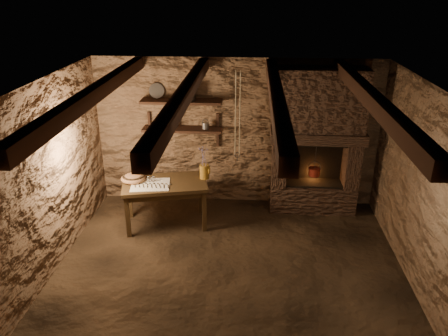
# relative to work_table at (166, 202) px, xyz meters

# --- Properties ---
(floor) EXTENTS (4.50, 4.50, 0.00)m
(floor) POSITION_rel_work_table_xyz_m (1.03, -1.13, -0.38)
(floor) COLOR black
(floor) RESTS_ON ground
(back_wall) EXTENTS (4.50, 0.04, 2.40)m
(back_wall) POSITION_rel_work_table_xyz_m (1.03, 0.87, 0.82)
(back_wall) COLOR brown
(back_wall) RESTS_ON floor
(front_wall) EXTENTS (4.50, 0.04, 2.40)m
(front_wall) POSITION_rel_work_table_xyz_m (1.03, -3.13, 0.82)
(front_wall) COLOR brown
(front_wall) RESTS_ON floor
(left_wall) EXTENTS (0.04, 4.00, 2.40)m
(left_wall) POSITION_rel_work_table_xyz_m (-1.22, -1.13, 0.82)
(left_wall) COLOR brown
(left_wall) RESTS_ON floor
(right_wall) EXTENTS (0.04, 4.00, 2.40)m
(right_wall) POSITION_rel_work_table_xyz_m (3.28, -1.13, 0.82)
(right_wall) COLOR brown
(right_wall) RESTS_ON floor
(ceiling) EXTENTS (4.50, 4.00, 0.04)m
(ceiling) POSITION_rel_work_table_xyz_m (1.03, -1.13, 2.02)
(ceiling) COLOR black
(ceiling) RESTS_ON back_wall
(beam_far_left) EXTENTS (0.14, 3.95, 0.16)m
(beam_far_left) POSITION_rel_work_table_xyz_m (-0.47, -1.13, 1.93)
(beam_far_left) COLOR black
(beam_far_left) RESTS_ON ceiling
(beam_mid_left) EXTENTS (0.14, 3.95, 0.16)m
(beam_mid_left) POSITION_rel_work_table_xyz_m (0.53, -1.13, 1.93)
(beam_mid_left) COLOR black
(beam_mid_left) RESTS_ON ceiling
(beam_mid_right) EXTENTS (0.14, 3.95, 0.16)m
(beam_mid_right) POSITION_rel_work_table_xyz_m (1.53, -1.13, 1.93)
(beam_mid_right) COLOR black
(beam_mid_right) RESTS_ON ceiling
(beam_far_right) EXTENTS (0.14, 3.95, 0.16)m
(beam_far_right) POSITION_rel_work_table_xyz_m (2.53, -1.13, 1.93)
(beam_far_right) COLOR black
(beam_far_right) RESTS_ON ceiling
(shelf_lower) EXTENTS (1.25, 0.30, 0.04)m
(shelf_lower) POSITION_rel_work_table_xyz_m (0.18, 0.71, 0.92)
(shelf_lower) COLOR black
(shelf_lower) RESTS_ON back_wall
(shelf_upper) EXTENTS (1.25, 0.30, 0.04)m
(shelf_upper) POSITION_rel_work_table_xyz_m (0.18, 0.71, 1.37)
(shelf_upper) COLOR black
(shelf_upper) RESTS_ON back_wall
(hearth) EXTENTS (1.43, 0.51, 2.30)m
(hearth) POSITION_rel_work_table_xyz_m (2.28, 0.64, 0.85)
(hearth) COLOR #322119
(hearth) RESTS_ON floor
(work_table) EXTENTS (1.36, 0.95, 0.71)m
(work_table) POSITION_rel_work_table_xyz_m (0.00, 0.00, 0.00)
(work_table) COLOR #2F2010
(work_table) RESTS_ON floor
(linen_cloth) EXTENTS (0.61, 0.52, 0.01)m
(linen_cloth) POSITION_rel_work_table_xyz_m (-0.19, -0.11, 0.33)
(linen_cloth) COLOR white
(linen_cloth) RESTS_ON work_table
(pewter_cutlery_row) EXTENTS (0.48, 0.24, 0.01)m
(pewter_cutlery_row) POSITION_rel_work_table_xyz_m (-0.19, -0.13, 0.34)
(pewter_cutlery_row) COLOR gray
(pewter_cutlery_row) RESTS_ON linen_cloth
(drinking_glasses) EXTENTS (0.18, 0.05, 0.07)m
(drinking_glasses) POSITION_rel_work_table_xyz_m (-0.17, -0.00, 0.37)
(drinking_glasses) COLOR white
(drinking_glasses) RESTS_ON linen_cloth
(stoneware_jug) EXTENTS (0.18, 0.18, 0.50)m
(stoneware_jug) POSITION_rel_work_table_xyz_m (0.58, 0.18, 0.54)
(stoneware_jug) COLOR #AC7921
(stoneware_jug) RESTS_ON work_table
(wooden_bowl) EXTENTS (0.41, 0.41, 0.13)m
(wooden_bowl) POSITION_rel_work_table_xyz_m (-0.47, 0.01, 0.37)
(wooden_bowl) COLOR brown
(wooden_bowl) RESTS_ON work_table
(iron_stockpot) EXTENTS (0.26, 0.26, 0.16)m
(iron_stockpot) POSITION_rel_work_table_xyz_m (0.30, 0.71, 1.47)
(iron_stockpot) COLOR #312E2B
(iron_stockpot) RESTS_ON shelf_upper
(tin_pan) EXTENTS (0.26, 0.17, 0.23)m
(tin_pan) POSITION_rel_work_table_xyz_m (-0.22, 0.81, 1.51)
(tin_pan) COLOR #9D9E99
(tin_pan) RESTS_ON shelf_upper
(small_kettle) EXTENTS (0.16, 0.13, 0.15)m
(small_kettle) POSITION_rel_work_table_xyz_m (0.55, 0.71, 0.99)
(small_kettle) COLOR #9D9E99
(small_kettle) RESTS_ON shelf_lower
(rusty_tin) EXTENTS (0.10, 0.10, 0.08)m
(rusty_tin) POSITION_rel_work_table_xyz_m (0.01, 0.71, 0.98)
(rusty_tin) COLOR #552B11
(rusty_tin) RESTS_ON shelf_lower
(red_pot) EXTENTS (0.23, 0.23, 0.54)m
(red_pot) POSITION_rel_work_table_xyz_m (2.27, 0.59, 0.31)
(red_pot) COLOR maroon
(red_pot) RESTS_ON hearth
(hanging_ropes) EXTENTS (0.08, 0.08, 1.20)m
(hanging_ropes) POSITION_rel_work_table_xyz_m (1.08, -0.08, 1.42)
(hanging_ropes) COLOR tan
(hanging_ropes) RESTS_ON ceiling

